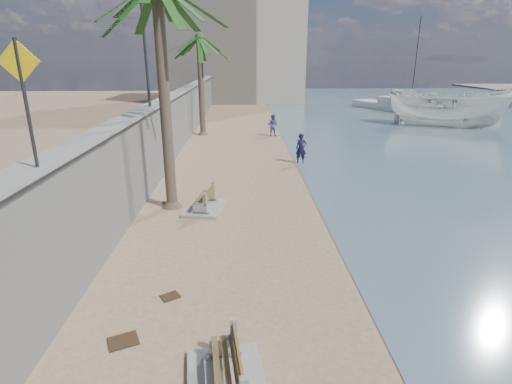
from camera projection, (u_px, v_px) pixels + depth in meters
name	position (u px, v px, depth m)	size (l,w,h in m)	color
ground_plane	(293.00, 364.00, 7.76)	(140.00, 140.00, 0.00)	#987B5D
seawall	(178.00, 122.00, 26.01)	(0.45, 70.00, 3.50)	gray
wall_cap	(176.00, 93.00, 25.44)	(0.80, 70.00, 0.12)	gray
end_building	(235.00, 48.00, 54.77)	(18.00, 12.00, 14.00)	#B7AA93
bench_near	(227.00, 373.00, 7.03)	(1.66, 2.23, 0.86)	gray
bench_far	(204.00, 200.00, 15.63)	(1.65, 2.19, 0.84)	gray
palm_back	(199.00, 39.00, 28.93)	(5.00, 5.00, 8.02)	brown
pedestrian_sign	(23.00, 87.00, 7.40)	(0.78, 0.07, 2.40)	#2D2D33
streetlight	(144.00, 34.00, 16.88)	(0.28, 0.28, 5.12)	#2D2D33
person_a	(301.00, 146.00, 22.40)	(0.70, 0.47, 1.94)	#161232
person_b	(273.00, 124.00, 30.48)	(0.88, 0.68, 1.83)	#475294
boat_cruiser	(448.00, 106.00, 34.44)	(3.73, 3.84, 4.39)	silver
yacht_near	(465.00, 108.00, 45.08)	(11.88, 3.33, 1.50)	silver
yacht_far	(388.00, 107.00, 46.37)	(9.33, 2.61, 1.50)	silver
sailboat_west	(411.00, 100.00, 53.79)	(6.49, 4.90, 10.89)	silver
debris_b	(123.00, 341.00, 8.38)	(0.60, 0.48, 0.03)	#382616
debris_c	(169.00, 203.00, 16.33)	(0.64, 0.51, 0.03)	#382616
debris_d	(170.00, 296.00, 9.95)	(0.44, 0.35, 0.03)	#382616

